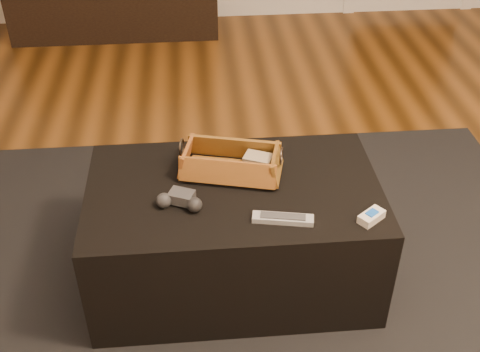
{
  "coord_description": "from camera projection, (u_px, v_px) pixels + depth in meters",
  "views": [
    {
      "loc": [
        -0.33,
        -1.53,
        1.67
      ],
      "look_at": [
        -0.19,
        0.06,
        0.49
      ],
      "focal_mm": 45.0,
      "sensor_mm": 36.0,
      "label": 1
    }
  ],
  "objects": [
    {
      "name": "baseboard",
      "position": [
        234.0,
        7.0,
        4.4
      ],
      "size": [
        5.0,
        0.04,
        0.12
      ],
      "primitive_type": "cube",
      "color": "white",
      "rests_on": "floor"
    },
    {
      "name": "area_rug",
      "position": [
        235.0,
        286.0,
        2.25
      ],
      "size": [
        2.6,
        2.0,
        0.01
      ],
      "primitive_type": "cube",
      "color": "black",
      "rests_on": "floor"
    },
    {
      "name": "tv_remote",
      "position": [
        226.0,
        170.0,
        2.08
      ],
      "size": [
        0.19,
        0.07,
        0.02
      ],
      "primitive_type": "cube",
      "rotation": [
        0.0,
        0.0,
        -0.14
      ],
      "color": "black",
      "rests_on": "wicker_basket"
    },
    {
      "name": "ottoman",
      "position": [
        234.0,
        233.0,
        2.16
      ],
      "size": [
        1.0,
        0.6,
        0.42
      ],
      "primitive_type": "cube",
      "color": "black",
      "rests_on": "area_rug"
    },
    {
      "name": "silver_remote",
      "position": [
        283.0,
        218.0,
        1.89
      ],
      "size": [
        0.2,
        0.08,
        0.02
      ],
      "color": "#B1B4B9",
      "rests_on": "ottoman"
    },
    {
      "name": "cream_gadget",
      "position": [
        371.0,
        217.0,
        1.89
      ],
      "size": [
        0.1,
        0.09,
        0.03
      ],
      "color": "silver",
      "rests_on": "ottoman"
    },
    {
      "name": "game_controller",
      "position": [
        180.0,
        200.0,
        1.94
      ],
      "size": [
        0.16,
        0.11,
        0.05
      ],
      "color": "#333336",
      "rests_on": "ottoman"
    },
    {
      "name": "floor",
      "position": [
        292.0,
        290.0,
        2.24
      ],
      "size": [
        5.0,
        5.5,
        0.01
      ],
      "primitive_type": "cube",
      "color": "brown",
      "rests_on": "ground"
    },
    {
      "name": "cloth_bundle",
      "position": [
        258.0,
        162.0,
        2.09
      ],
      "size": [
        0.11,
        0.1,
        0.05
      ],
      "primitive_type": "cube",
      "rotation": [
        0.0,
        0.0,
        -0.42
      ],
      "color": "tan",
      "rests_on": "wicker_basket"
    },
    {
      "name": "wicker_basket",
      "position": [
        231.0,
        163.0,
        2.08
      ],
      "size": [
        0.38,
        0.26,
        0.12
      ],
      "color": "#A97226",
      "rests_on": "ottoman"
    }
  ]
}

